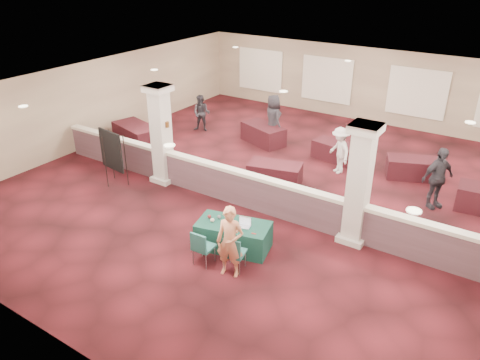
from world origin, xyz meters
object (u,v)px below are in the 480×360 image
Objects in this scene: conf_chair_side at (201,246)px; attendee_b at (339,150)px; far_table_front_left at (136,135)px; far_table_back_left at (263,134)px; attendee_d at (273,119)px; conf_chair_main at (233,252)px; far_table_front_center at (275,174)px; far_table_back_center at (335,151)px; far_table_back_right at (413,168)px; near_table at (233,236)px; attendee_c at (437,178)px; attendee_a at (202,113)px; easel_board at (111,151)px; woman at (230,242)px.

attendee_b reaches higher than conf_chair_side.
attendee_b is at bearing 14.37° from far_table_front_left.
attendee_d is (0.25, 0.30, 0.59)m from far_table_back_left.
conf_chair_side is (-0.78, -0.19, -0.02)m from conf_chair_main.
attendee_b is (1.39, 1.93, 0.46)m from far_table_front_center.
far_table_back_center is at bearing -153.92° from attendee_d.
far_table_back_right is (3.63, 2.90, -0.01)m from far_table_front_center.
near_table is 5.76m from attendee_b.
far_table_back_center is 2.74m from far_table_back_right.
attendee_c is (1.05, -1.70, 0.60)m from far_table_back_right.
attendee_b reaches higher than near_table.
attendee_d is at bearing 108.37° from attendee_c.
conf_chair_main is 0.50× the size of attendee_d.
conf_chair_main is 0.57× the size of far_table_back_right.
far_table_front_left is 2.94m from attendee_a.
far_table_back_center is (0.88, 2.90, -0.02)m from far_table_front_center.
attendee_d reaches higher than far_table_back_center.
conf_chair_main is at bearing -8.83° from easel_board.
conf_chair_main is 7.55m from far_table_back_center.
easel_board is 3.50m from far_table_front_left.
conf_chair_side reaches higher than near_table.
far_table_front_center is at bearing 41.67° from easel_board.
attendee_a reaches higher than far_table_back_center.
far_table_front_center is (-0.93, 3.80, -0.01)m from near_table.
attendee_a is (-5.95, 6.48, 0.42)m from near_table.
far_table_back_center is (0.18, 7.72, -0.22)m from conf_chair_side.
far_table_front_left is (-1.84, 2.89, -0.75)m from easel_board.
easel_board is (-5.25, 0.91, 0.81)m from near_table.
far_table_back_center is at bearing -17.07° from attendee_a.
attendee_c is (3.75, 5.00, 0.58)m from near_table.
attendee_a is at bearing 151.81° from far_table_front_center.
attendee_a is (-6.50, 7.31, 0.21)m from conf_chair_main.
far_table_front_center is 3.61m from far_table_back_left.
conf_chair_side is 0.45× the size of far_table_front_left.
far_table_back_center is at bearing 180.00° from far_table_back_right.
far_table_front_center is 0.91× the size of attendee_c.
far_table_back_left is at bearing 103.27° from conf_chair_main.
near_table is at bearing 104.62° from woman.
far_table_front_center is at bearing -47.34° from attendee_a.
woman reaches higher than attendee_b.
conf_chair_main reaches higher than far_table_front_left.
conf_chair_side is at bearing -71.84° from attendee_a.
far_table_back_left is 1.12× the size of far_table_back_center.
attendee_c is (6.83, -1.70, 0.57)m from far_table_back_left.
attendee_b reaches higher than attendee_a.
woman is 7.95m from far_table_back_right.
easel_board is 0.96× the size of attendee_d.
attendee_a reaches higher than near_table.
far_table_front_center is 3.77m from attendee_d.
far_table_back_center is at bearing 0.00° from far_table_back_left.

